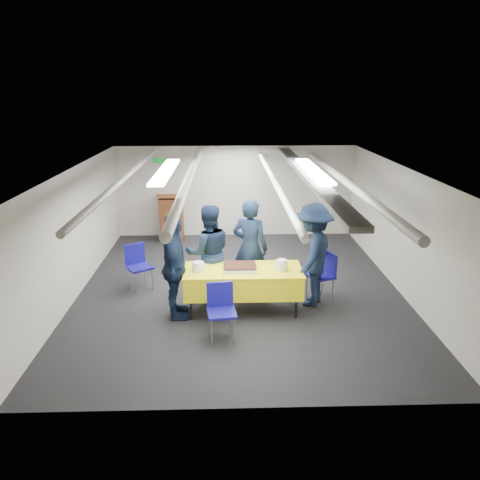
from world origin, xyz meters
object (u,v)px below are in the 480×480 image
(sheet_cake, at_px, (240,267))
(sailor_d, at_px, (313,255))
(podium, at_px, (172,217))
(sailor_c, at_px, (174,267))
(chair_left, at_px, (137,262))
(chair_right, at_px, (324,271))
(sailor_a, at_px, (250,248))
(serving_table, at_px, (243,281))
(chair_near, at_px, (221,305))
(sailor_b, at_px, (208,253))

(sheet_cake, bearing_deg, sailor_d, 13.30)
(podium, distance_m, sailor_c, 4.19)
(sheet_cake, bearing_deg, chair_left, 150.87)
(sailor_c, bearing_deg, chair_right, -80.77)
(chair_right, relative_size, sailor_a, 0.48)
(serving_table, relative_size, chair_near, 2.27)
(serving_table, bearing_deg, sailor_b, 136.58)
(podium, distance_m, chair_near, 5.00)
(sailor_a, height_order, sailor_d, sailor_d)
(podium, relative_size, sailor_a, 0.69)
(sailor_b, bearing_deg, serving_table, 126.29)
(serving_table, xyz_separation_m, sailor_c, (-1.12, -0.18, 0.33))
(serving_table, distance_m, sailor_a, 0.81)
(podium, distance_m, sailor_b, 3.57)
(sailor_b, xyz_separation_m, sailor_c, (-0.53, -0.74, 0.02))
(serving_table, xyz_separation_m, sheet_cake, (-0.05, -0.03, 0.26))
(sailor_a, relative_size, sailor_d, 0.99)
(sailor_c, bearing_deg, sailor_a, -59.71)
(serving_table, height_order, chair_left, chair_left)
(chair_right, xyz_separation_m, sailor_a, (-1.33, 0.24, 0.37))
(chair_near, xyz_separation_m, sailor_c, (-0.75, 0.68, 0.36))
(chair_left, distance_m, sailor_d, 3.29)
(podium, distance_m, sailor_a, 3.72)
(chair_near, distance_m, sailor_a, 1.71)
(serving_table, bearing_deg, sheet_cake, -154.96)
(chair_near, relative_size, sailor_d, 0.48)
(chair_left, xyz_separation_m, sailor_a, (2.11, -0.32, 0.37))
(sailor_b, xyz_separation_m, sailor_d, (1.81, -0.29, 0.04))
(chair_left, bearing_deg, chair_right, -9.28)
(chair_near, bearing_deg, podium, 104.59)
(serving_table, relative_size, sailor_b, 1.13)
(chair_right, distance_m, sailor_c, 2.71)
(serving_table, relative_size, sailor_d, 1.08)
(chair_near, relative_size, sailor_c, 0.49)
(sheet_cake, height_order, chair_right, chair_right)
(serving_table, bearing_deg, chair_left, 152.12)
(serving_table, bearing_deg, podium, 112.27)
(sailor_a, bearing_deg, sailor_b, 32.55)
(chair_right, bearing_deg, sailor_b, 177.59)
(sailor_d, bearing_deg, sailor_b, -70.79)
(chair_near, bearing_deg, sailor_c, 137.77)
(sheet_cake, distance_m, sailor_c, 1.08)
(chair_left, height_order, sailor_c, sailor_c)
(serving_table, height_order, sheet_cake, sheet_cake)
(chair_near, bearing_deg, sheet_cake, 69.56)
(podium, bearing_deg, sailor_d, -52.40)
(sheet_cake, height_order, chair_left, chair_left)
(sailor_d, bearing_deg, chair_near, -26.07)
(sheet_cake, distance_m, podium, 4.30)
(chair_right, relative_size, sailor_d, 0.48)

